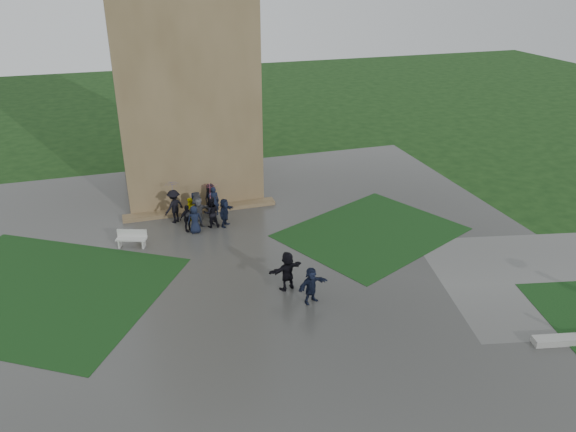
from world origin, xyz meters
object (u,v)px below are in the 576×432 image
object	(u,v)px
bench	(132,238)
pedestrian_mid	(311,285)
tower	(179,45)
pedestrian_near	(287,271)

from	to	relation	value
bench	pedestrian_mid	xyz separation A→B (m)	(7.17, -7.68, 0.37)
bench	pedestrian_mid	distance (m)	10.51
tower	pedestrian_near	bearing A→B (deg)	-80.45
pedestrian_mid	pedestrian_near	distance (m)	1.50
tower	pedestrian_mid	bearing A→B (deg)	-78.89
tower	bench	distance (m)	12.25
pedestrian_mid	pedestrian_near	size ratio (longest dim) A/B	0.91
bench	pedestrian_mid	size ratio (longest dim) A/B	0.97
tower	pedestrian_near	size ratio (longest dim) A/B	9.70
bench	pedestrian_mid	world-z (taller)	pedestrian_mid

